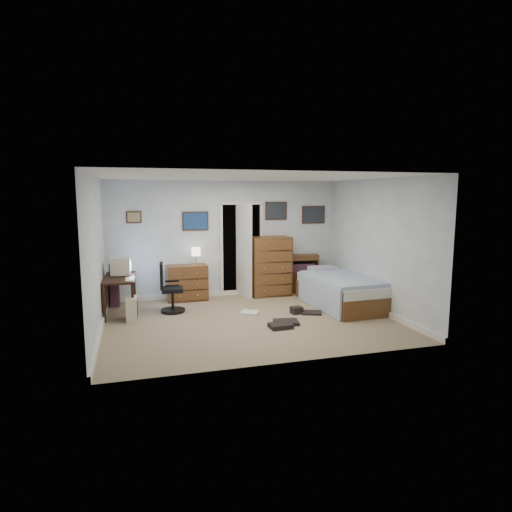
{
  "coord_description": "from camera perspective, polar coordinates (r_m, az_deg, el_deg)",
  "views": [
    {
      "loc": [
        -1.91,
        -7.07,
        2.2
      ],
      "look_at": [
        0.2,
        0.3,
        1.1
      ],
      "focal_mm": 30.0,
      "sensor_mm": 36.0,
      "label": 1
    }
  ],
  "objects": [
    {
      "name": "office_chair",
      "position": [
        8.23,
        -11.44,
        -4.88
      ],
      "size": [
        0.49,
        0.49,
        0.95
      ],
      "rotation": [
        0.0,
        0.0,
        -0.08
      ],
      "color": "black",
      "rests_on": "floor"
    },
    {
      "name": "low_dresser",
      "position": [
        9.09,
        -9.18,
        -3.54
      ],
      "size": [
        0.85,
        0.43,
        0.75
      ],
      "primitive_type": "cube",
      "rotation": [
        0.0,
        0.0,
        0.02
      ],
      "color": "brown",
      "rests_on": "floor"
    },
    {
      "name": "wall_posters",
      "position": [
        9.39,
        -0.67,
        5.4
      ],
      "size": [
        4.38,
        0.04,
        0.6
      ],
      "color": "#331E11",
      "rests_on": "floor"
    },
    {
      "name": "floor",
      "position": [
        7.65,
        -0.86,
        -8.63
      ],
      "size": [
        5.0,
        4.0,
        0.02
      ],
      "primitive_type": "cube",
      "color": "gray",
      "rests_on": "ground"
    },
    {
      "name": "headboard_bookcase",
      "position": [
        9.77,
        5.57,
        -2.18
      ],
      "size": [
        0.96,
        0.29,
        0.86
      ],
      "rotation": [
        0.0,
        0.0,
        -0.05
      ],
      "color": "brown",
      "rests_on": "floor"
    },
    {
      "name": "keyboard",
      "position": [
        7.99,
        -16.52,
        -2.98
      ],
      "size": [
        0.15,
        0.37,
        0.02
      ],
      "primitive_type": "cube",
      "rotation": [
        0.0,
        0.0,
        -0.03
      ],
      "color": "beige",
      "rests_on": "computer_desk"
    },
    {
      "name": "table_lamp",
      "position": [
        9.01,
        -8.01,
        0.5
      ],
      "size": [
        0.19,
        0.19,
        0.36
      ],
      "rotation": [
        0.0,
        0.0,
        0.02
      ],
      "color": "gold",
      "rests_on": "low_dresser"
    },
    {
      "name": "pc_tower",
      "position": [
        7.9,
        -16.22,
        -6.78
      ],
      "size": [
        0.2,
        0.39,
        0.41
      ],
      "rotation": [
        0.0,
        0.0,
        -0.03
      ],
      "color": "beige",
      "rests_on": "floor"
    },
    {
      "name": "floor_clutter",
      "position": [
        7.66,
        3.8,
        -8.28
      ],
      "size": [
        1.55,
        1.31,
        0.13
      ],
      "rotation": [
        0.0,
        0.0,
        0.0
      ],
      "color": "silver",
      "rests_on": "floor"
    },
    {
      "name": "crt_monitor",
      "position": [
        8.45,
        -17.61,
        -1.33
      ],
      "size": [
        0.37,
        0.34,
        0.33
      ],
      "rotation": [
        0.0,
        0.0,
        -0.03
      ],
      "color": "beige",
      "rests_on": "computer_desk"
    },
    {
      "name": "computer_desk",
      "position": [
        8.37,
        -18.25,
        -3.74
      ],
      "size": [
        0.59,
        1.21,
        0.69
      ],
      "rotation": [
        0.0,
        0.0,
        -0.03
      ],
      "color": "black",
      "rests_on": "floor"
    },
    {
      "name": "media_stack",
      "position": [
        8.92,
        -18.34,
        -3.71
      ],
      "size": [
        0.18,
        0.18,
        0.86
      ],
      "primitive_type": "cube",
      "rotation": [
        0.0,
        0.0,
        -0.05
      ],
      "color": "maroon",
      "rests_on": "floor"
    },
    {
      "name": "tall_dresser",
      "position": [
        9.4,
        1.84,
        -1.35
      ],
      "size": [
        0.91,
        0.56,
        1.29
      ],
      "primitive_type": "cube",
      "rotation": [
        0.0,
        0.0,
        0.05
      ],
      "color": "brown",
      "rests_on": "floor"
    },
    {
      "name": "doorway",
      "position": [
        9.69,
        -2.39,
        1.05
      ],
      "size": [
        0.96,
        1.12,
        2.05
      ],
      "color": "black",
      "rests_on": "floor"
    },
    {
      "name": "bed",
      "position": [
        8.68,
        11.11,
        -4.51
      ],
      "size": [
        1.18,
        2.09,
        0.67
      ],
      "rotation": [
        0.0,
        0.0,
        0.04
      ],
      "color": "brown",
      "rests_on": "floor"
    }
  ]
}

